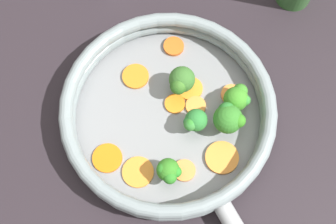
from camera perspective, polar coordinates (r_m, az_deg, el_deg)
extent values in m
plane|color=black|center=(0.69, 0.00, -0.75)|extent=(4.00, 4.00, 0.00)
cylinder|color=gray|center=(0.68, 0.00, -0.60)|extent=(0.29, 0.29, 0.01)
torus|color=gray|center=(0.67, 0.00, -0.15)|extent=(0.31, 0.31, 0.02)
torus|color=gray|center=(0.65, 0.00, 0.46)|extent=(0.31, 0.31, 0.02)
sphere|color=gray|center=(0.64, 2.57, -11.59)|extent=(0.01, 0.01, 0.01)
sphere|color=gray|center=(0.66, 8.62, -8.19)|extent=(0.01, 0.01, 0.01)
cylinder|color=#F9903B|center=(0.68, 3.40, 0.75)|extent=(0.04, 0.04, 0.00)
cylinder|color=orange|center=(0.66, 6.59, -5.55)|extent=(0.07, 0.07, 0.01)
cylinder|color=#DB5E1C|center=(0.72, 0.96, 7.98)|extent=(0.04, 0.04, 0.01)
cylinder|color=orange|center=(0.69, 7.75, 2.14)|extent=(0.04, 0.04, 0.01)
cylinder|color=orange|center=(0.66, -3.68, -7.31)|extent=(0.06, 0.06, 0.00)
cylinder|color=#F98940|center=(0.65, 2.01, -7.13)|extent=(0.03, 0.03, 0.00)
cylinder|color=orange|center=(0.70, -3.98, 4.36)|extent=(0.05, 0.05, 0.00)
cylinder|color=orange|center=(0.69, 2.72, 2.88)|extent=(0.05, 0.05, 0.00)
cylinder|color=orange|center=(0.68, 0.84, 1.01)|extent=(0.03, 0.03, 0.00)
cylinder|color=orange|center=(0.66, -7.41, -5.59)|extent=(0.06, 0.06, 0.00)
cylinder|color=#77A45F|center=(0.68, 8.07, 1.04)|extent=(0.02, 0.02, 0.02)
sphere|color=#398524|center=(0.67, 8.27, 1.59)|extent=(0.04, 0.04, 0.04)
sphere|color=#307F2C|center=(0.67, 9.34, 1.44)|extent=(0.02, 0.02, 0.02)
sphere|color=#377F25|center=(0.67, 8.78, 2.52)|extent=(0.02, 0.02, 0.02)
cylinder|color=#79995F|center=(0.67, 7.08, -1.47)|extent=(0.01, 0.01, 0.02)
sphere|color=#307525|center=(0.65, 7.31, -0.84)|extent=(0.04, 0.04, 0.04)
sphere|color=#317B1D|center=(0.64, 8.60, -1.05)|extent=(0.02, 0.02, 0.02)
sphere|color=#2A782C|center=(0.65, 7.17, 0.49)|extent=(0.02, 0.02, 0.02)
cylinder|color=#74A15F|center=(0.67, 3.37, -1.47)|extent=(0.01, 0.01, 0.02)
sphere|color=#2A7731|center=(0.65, 3.46, -0.98)|extent=(0.03, 0.03, 0.03)
sphere|color=#2C7C28|center=(0.64, 2.74, -1.41)|extent=(0.02, 0.02, 0.02)
sphere|color=#347E33|center=(0.64, 2.74, -1.49)|extent=(0.02, 0.02, 0.02)
sphere|color=#21722E|center=(0.65, 2.53, -1.20)|extent=(0.01, 0.01, 0.01)
cylinder|color=#5B8747|center=(0.69, 1.67, 3.29)|extent=(0.01, 0.01, 0.02)
sphere|color=#356728|center=(0.67, 1.72, 4.00)|extent=(0.04, 0.04, 0.04)
sphere|color=#2E611E|center=(0.66, 1.26, 3.15)|extent=(0.02, 0.02, 0.02)
sphere|color=#386A24|center=(0.66, 1.35, 3.21)|extent=(0.02, 0.02, 0.02)
cylinder|color=olive|center=(0.65, 0.00, -7.40)|extent=(0.01, 0.01, 0.02)
sphere|color=#307820|center=(0.63, 0.00, -7.07)|extent=(0.03, 0.03, 0.03)
sphere|color=#2B7822|center=(0.62, 0.23, -7.96)|extent=(0.02, 0.02, 0.02)
sphere|color=#287F23|center=(0.63, 0.99, -7.29)|extent=(0.02, 0.02, 0.02)
sphere|color=#2B7922|center=(0.63, -1.02, -6.93)|extent=(0.02, 0.02, 0.02)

